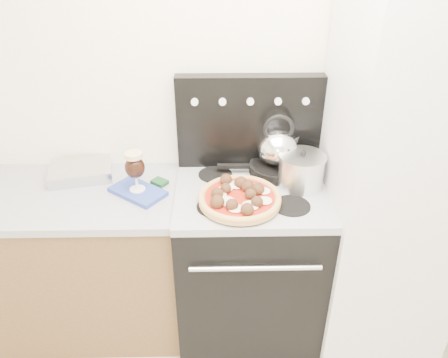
{
  "coord_description": "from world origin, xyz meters",
  "views": [
    {
      "loc": [
        -0.09,
        -0.67,
        2.1
      ],
      "look_at": [
        -0.06,
        1.05,
        1.06
      ],
      "focal_mm": 35.0,
      "sensor_mm": 36.0,
      "label": 1
    }
  ],
  "objects_px": {
    "stove_body": "(248,262)",
    "skillet": "(276,168)",
    "tea_kettle": "(278,144)",
    "stock_pot": "(301,172)",
    "fridge": "(392,186)",
    "pizza": "(240,197)",
    "beer_glass": "(135,171)",
    "pizza_pan": "(240,202)",
    "oven_mitt": "(138,192)",
    "base_cabinet": "(52,263)"
  },
  "relations": [
    {
      "from": "fridge",
      "to": "pizza",
      "type": "relative_size",
      "value": 4.85
    },
    {
      "from": "fridge",
      "to": "pizza_pan",
      "type": "xyz_separation_m",
      "value": [
        -0.76,
        -0.1,
        -0.02
      ]
    },
    {
      "from": "fridge",
      "to": "pizza_pan",
      "type": "height_order",
      "value": "fridge"
    },
    {
      "from": "oven_mitt",
      "to": "pizza_pan",
      "type": "relative_size",
      "value": 0.76
    },
    {
      "from": "base_cabinet",
      "to": "oven_mitt",
      "type": "xyz_separation_m",
      "value": [
        0.53,
        -0.02,
        0.48
      ]
    },
    {
      "from": "stove_body",
      "to": "pizza_pan",
      "type": "xyz_separation_m",
      "value": [
        -0.06,
        -0.12,
        0.49
      ]
    },
    {
      "from": "fridge",
      "to": "skillet",
      "type": "relative_size",
      "value": 6.67
    },
    {
      "from": "fridge",
      "to": "oven_mitt",
      "type": "distance_m",
      "value": 1.27
    },
    {
      "from": "stove_body",
      "to": "pizza",
      "type": "distance_m",
      "value": 0.54
    },
    {
      "from": "oven_mitt",
      "to": "tea_kettle",
      "type": "height_order",
      "value": "tea_kettle"
    },
    {
      "from": "base_cabinet",
      "to": "stove_body",
      "type": "height_order",
      "value": "stove_body"
    },
    {
      "from": "stove_body",
      "to": "base_cabinet",
      "type": "bearing_deg",
      "value": 178.7
    },
    {
      "from": "stock_pot",
      "to": "skillet",
      "type": "bearing_deg",
      "value": 128.26
    },
    {
      "from": "base_cabinet",
      "to": "beer_glass",
      "type": "relative_size",
      "value": 6.83
    },
    {
      "from": "base_cabinet",
      "to": "pizza",
      "type": "relative_size",
      "value": 3.7
    },
    {
      "from": "pizza_pan",
      "to": "pizza",
      "type": "height_order",
      "value": "pizza"
    },
    {
      "from": "pizza_pan",
      "to": "stock_pot",
      "type": "distance_m",
      "value": 0.36
    },
    {
      "from": "tea_kettle",
      "to": "stock_pot",
      "type": "bearing_deg",
      "value": -70.77
    },
    {
      "from": "pizza_pan",
      "to": "skillet",
      "type": "height_order",
      "value": "skillet"
    },
    {
      "from": "fridge",
      "to": "skillet",
      "type": "xyz_separation_m",
      "value": [
        -0.56,
        0.2,
        -0.0
      ]
    },
    {
      "from": "base_cabinet",
      "to": "beer_glass",
      "type": "bearing_deg",
      "value": -2.09
    },
    {
      "from": "beer_glass",
      "to": "skillet",
      "type": "distance_m",
      "value": 0.74
    },
    {
      "from": "pizza",
      "to": "skillet",
      "type": "xyz_separation_m",
      "value": [
        0.21,
        0.29,
        -0.01
      ]
    },
    {
      "from": "skillet",
      "to": "stove_body",
      "type": "bearing_deg",
      "value": -130.1
    },
    {
      "from": "beer_glass",
      "to": "pizza_pan",
      "type": "relative_size",
      "value": 0.59
    },
    {
      "from": "oven_mitt",
      "to": "skillet",
      "type": "bearing_deg",
      "value": 13.02
    },
    {
      "from": "stove_body",
      "to": "skillet",
      "type": "relative_size",
      "value": 3.09
    },
    {
      "from": "beer_glass",
      "to": "pizza",
      "type": "relative_size",
      "value": 0.54
    },
    {
      "from": "oven_mitt",
      "to": "skillet",
      "type": "relative_size",
      "value": 0.96
    },
    {
      "from": "fridge",
      "to": "beer_glass",
      "type": "distance_m",
      "value": 1.27
    },
    {
      "from": "fridge",
      "to": "beer_glass",
      "type": "height_order",
      "value": "fridge"
    },
    {
      "from": "tea_kettle",
      "to": "stock_pot",
      "type": "relative_size",
      "value": 1.05
    },
    {
      "from": "stove_body",
      "to": "beer_glass",
      "type": "bearing_deg",
      "value": 179.45
    },
    {
      "from": "stove_body",
      "to": "tea_kettle",
      "type": "bearing_deg",
      "value": 49.9
    },
    {
      "from": "pizza",
      "to": "skillet",
      "type": "relative_size",
      "value": 1.38
    },
    {
      "from": "pizza",
      "to": "stock_pot",
      "type": "xyz_separation_m",
      "value": [
        0.32,
        0.16,
        0.04
      ]
    },
    {
      "from": "skillet",
      "to": "tea_kettle",
      "type": "distance_m",
      "value": 0.14
    },
    {
      "from": "tea_kettle",
      "to": "fridge",
      "type": "bearing_deg",
      "value": -38.4
    },
    {
      "from": "stove_body",
      "to": "fridge",
      "type": "bearing_deg",
      "value": -2.05
    },
    {
      "from": "stove_body",
      "to": "oven_mitt",
      "type": "distance_m",
      "value": 0.74
    },
    {
      "from": "stove_body",
      "to": "skillet",
      "type": "distance_m",
      "value": 0.55
    },
    {
      "from": "pizza",
      "to": "tea_kettle",
      "type": "distance_m",
      "value": 0.38
    },
    {
      "from": "pizza",
      "to": "tea_kettle",
      "type": "relative_size",
      "value": 1.67
    },
    {
      "from": "oven_mitt",
      "to": "stock_pot",
      "type": "xyz_separation_m",
      "value": [
        0.82,
        0.03,
        0.09
      ]
    },
    {
      "from": "fridge",
      "to": "base_cabinet",
      "type": "bearing_deg",
      "value": 178.41
    },
    {
      "from": "beer_glass",
      "to": "skillet",
      "type": "height_order",
      "value": "beer_glass"
    },
    {
      "from": "pizza",
      "to": "fridge",
      "type": "bearing_deg",
      "value": 7.26
    },
    {
      "from": "base_cabinet",
      "to": "stock_pot",
      "type": "bearing_deg",
      "value": 0.43
    },
    {
      "from": "fridge",
      "to": "pizza_pan",
      "type": "relative_size",
      "value": 5.24
    },
    {
      "from": "stock_pot",
      "to": "beer_glass",
      "type": "bearing_deg",
      "value": -177.93
    }
  ]
}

